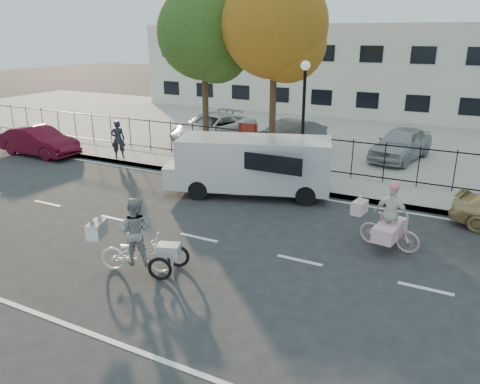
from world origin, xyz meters
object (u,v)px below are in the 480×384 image
Objects in this scene: lot_car_a at (208,126)px; lot_car_b at (213,128)px; red_sedan at (39,141)px; lot_car_d at (401,144)px; pedestrian at (118,139)px; white_van at (252,163)px; lot_car_c at (288,135)px; unicorn_bike at (389,224)px; zebra_trike at (136,244)px; lamppost at (304,98)px.

lot_car_b is at bearing -29.44° from lot_car_a.
lot_car_d is at bearing -66.06° from red_sedan.
lot_car_d is at bearing 166.17° from pedestrian.
pedestrian is 0.37× the size of lot_car_a.
white_van is 8.69m from lot_car_a.
lot_car_d reaches higher than lot_car_a.
unicorn_bike is at bearing -32.40° from lot_car_c.
lot_car_d is (9.17, 0.61, 0.02)m from lot_car_b.
zebra_trike is 13.67m from lot_car_b.
zebra_trike is 13.18m from red_sedan.
lot_car_c reaches higher than lot_car_a.
unicorn_bike is at bearing -24.09° from lot_car_b.
unicorn_bike is at bearing -71.28° from zebra_trike.
pedestrian is (-8.06, -1.40, -2.13)m from lamppost.
lot_car_c is (10.06, 5.89, 0.16)m from red_sedan.
white_van is at bearing -91.04° from red_sedan.
lot_car_d is (15.14, 6.39, 0.18)m from red_sedan.
white_van is 7.32m from pedestrian.
lamppost reaches higher than unicorn_bike.
red_sedan is at bearing -27.28° from pedestrian.
lot_car_b is at bearing -44.92° from red_sedan.
lamppost is at bearing -24.79° from zebra_trike.
pedestrian is 5.27m from lot_car_b.
lot_car_d is at bearing 52.82° from lamppost.
pedestrian is 7.87m from lot_car_c.
lot_car_b is at bearing 59.76° from unicorn_bike.
lot_car_a is at bearing -40.64° from red_sedan.
zebra_trike is 0.54× the size of red_sedan.
lot_car_a is (-5.82, 12.95, 0.08)m from zebra_trike.
lamppost is at bearing -14.47° from lot_car_b.
pedestrian is 12.44m from lot_car_d.
white_van is at bearing 74.79° from unicorn_bike.
zebra_trike reaches higher than lot_car_d.
lot_car_a is (1.48, 5.23, -0.18)m from pedestrian.
lot_car_c is at bearing -58.59° from red_sedan.
unicorn_bike is 9.22m from lot_car_d.
lamppost reaches higher than red_sedan.
white_van is 1.26× the size of lot_car_b.
lamppost reaches higher than lot_car_c.
lot_car_d is (9.68, 0.26, 0.05)m from lot_car_a.
lot_car_d is (-1.20, 9.14, 0.16)m from unicorn_bike.
lamppost is 3.48m from white_van.
lot_car_d is (3.96, 6.80, -0.27)m from white_van.
lot_car_b is (2.00, 4.88, -0.16)m from pedestrian.
zebra_trike reaches higher than lot_car_a.
unicorn_bike is 0.46× the size of lot_car_c.
lot_car_c is (-6.28, 8.65, 0.13)m from unicorn_bike.
unicorn_bike reaches higher than lot_car_d.
red_sedan is 0.99× the size of lot_car_d.
zebra_trike is 0.53× the size of lot_car_c.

